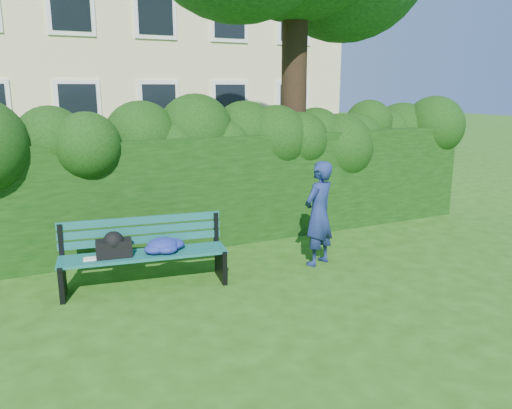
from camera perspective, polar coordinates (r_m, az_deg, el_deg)
name	(u,v)px	position (r m, az deg, el deg)	size (l,w,h in m)	color
ground	(275,282)	(6.82, 2.23, -8.84)	(80.00, 80.00, 0.00)	#244D11
hedge	(215,188)	(8.49, -4.73, 1.88)	(10.00, 1.00, 1.80)	black
park_bench	(144,250)	(6.67, -12.71, -5.11)	(2.18, 0.87, 0.89)	#0E4843
man_reading	(319,214)	(7.32, 7.19, -1.03)	(0.56, 0.37, 1.54)	navy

